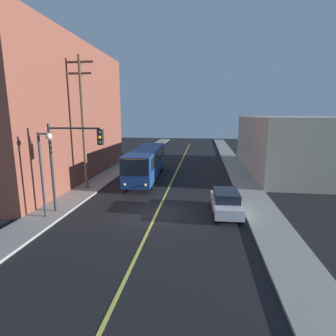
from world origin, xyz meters
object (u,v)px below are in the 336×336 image
(city_bus, at_px, (146,162))
(traffic_signal_left_corner, at_px, (72,152))
(utility_pole_near, at_px, (83,118))
(parked_car_white, at_px, (226,202))
(street_lamp_left, at_px, (44,163))

(city_bus, height_order, traffic_signal_left_corner, traffic_signal_left_corner)
(city_bus, height_order, utility_pole_near, utility_pole_near)
(parked_car_white, relative_size, street_lamp_left, 0.81)
(city_bus, distance_m, traffic_signal_left_corner, 11.45)
(parked_car_white, bearing_deg, utility_pole_near, 159.70)
(traffic_signal_left_corner, distance_m, street_lamp_left, 1.83)
(parked_car_white, xyz_separation_m, street_lamp_left, (-11.54, -2.44, 2.90))
(utility_pole_near, xyz_separation_m, street_lamp_left, (0.46, -6.88, -2.66))
(utility_pole_near, distance_m, traffic_signal_left_corner, 6.50)
(parked_car_white, xyz_separation_m, traffic_signal_left_corner, (-10.13, -1.42, 3.46))
(city_bus, height_order, parked_car_white, city_bus)
(utility_pole_near, bearing_deg, street_lamp_left, -86.17)
(parked_car_white, bearing_deg, street_lamp_left, -168.05)
(parked_car_white, bearing_deg, traffic_signal_left_corner, -172.00)
(traffic_signal_left_corner, relative_size, street_lamp_left, 1.09)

